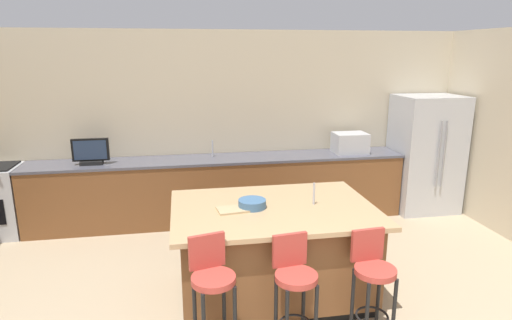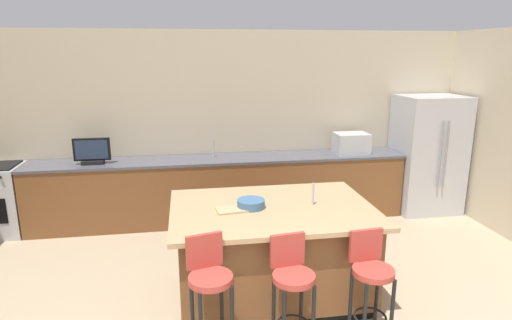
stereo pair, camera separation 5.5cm
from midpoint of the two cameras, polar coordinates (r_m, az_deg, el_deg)
The scene contains 13 objects.
wall_back at distance 6.36m, azimuth -4.62°, elevation 4.74°, with size 7.58×0.12×2.68m, color beige.
counter_back at distance 6.19m, azimuth -4.96°, elevation -3.89°, with size 5.27×0.62×0.93m.
kitchen_island at distance 4.33m, azimuth 1.90°, elevation -11.92°, with size 1.94×1.35×0.93m.
refrigerator at distance 6.98m, azimuth 21.33°, elevation 0.78°, with size 0.93×0.78×1.75m.
microwave at distance 6.48m, azimuth 12.12°, elevation 2.24°, with size 0.48×0.36×0.29m, color #B7BABF.
tv_monitor at distance 6.08m, azimuth -21.31°, elevation 0.92°, with size 0.47×0.16×0.35m.
sink_faucet_back at distance 6.13m, azimuth -6.04°, elevation 1.54°, with size 0.02×0.02×0.24m, color #B2B2B7.
sink_faucet_island at distance 4.21m, azimuth 7.32°, elevation -4.46°, with size 0.02×0.02×0.22m, color #B2B2B7.
bar_stool_left at distance 3.46m, azimuth -6.27°, elevation -16.60°, with size 0.35×0.37×1.02m.
bar_stool_center at distance 3.57m, azimuth 4.67°, elevation -16.15°, with size 0.34×0.36×0.97m.
bar_stool_right at distance 3.79m, azimuth 14.79°, elevation -14.87°, with size 0.34×0.35×0.96m.
fruit_bowl at distance 4.11m, azimuth -0.90°, elevation -5.82°, with size 0.26×0.26×0.08m, color #3F668C.
cutting_board at distance 4.07m, azimuth -2.78°, elevation -6.51°, with size 0.39×0.21×0.02m, color tan.
Camera 1 is at (-0.61, -1.21, 2.39)m, focal length 30.16 mm.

